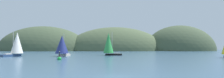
# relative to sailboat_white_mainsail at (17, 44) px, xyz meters

# --- Properties ---
(ground_plane) EXTENTS (360.00, 360.00, 0.00)m
(ground_plane) POSITION_rel_sailboat_white_mainsail_xyz_m (34.61, -46.33, -4.62)
(ground_plane) COLOR #385670
(headland_center) EXTENTS (82.88, 44.00, 39.59)m
(headland_center) POSITION_rel_sailboat_white_mainsail_xyz_m (39.61, 88.67, -4.62)
(headland_center) COLOR #4C5B3D
(headland_center) RESTS_ON ground_plane
(headland_right) EXTENTS (59.40, 44.00, 42.86)m
(headland_right) POSITION_rel_sailboat_white_mainsail_xyz_m (94.61, 88.67, -4.62)
(headland_right) COLOR #425138
(headland_right) RESTS_ON ground_plane
(headland_left) EXTENTS (75.06, 44.00, 40.91)m
(headland_left) POSITION_rel_sailboat_white_mainsail_xyz_m (-20.39, 88.67, -4.62)
(headland_left) COLOR #425138
(headland_left) RESTS_ON ground_plane
(sailboat_white_mainsail) EXTENTS (6.95, 7.96, 9.53)m
(sailboat_white_mainsail) POSITION_rel_sailboat_white_mainsail_xyz_m (0.00, 0.00, 0.00)
(sailboat_white_mainsail) COLOR navy
(sailboat_white_mainsail) RESTS_ON ground_plane
(sailboat_green_sail) EXTENTS (7.83, 4.67, 9.45)m
(sailboat_green_sail) POSITION_rel_sailboat_white_mainsail_xyz_m (33.89, 6.11, 0.17)
(sailboat_green_sail) COLOR black
(sailboat_green_sail) RESTS_ON ground_plane
(sailboat_navy_sail) EXTENTS (5.83, 8.25, 8.42)m
(sailboat_navy_sail) POSITION_rel_sailboat_white_mainsail_xyz_m (16.89, -1.08, -0.47)
(sailboat_navy_sail) COLOR #B7B2A8
(sailboat_navy_sail) RESTS_ON ground_plane
(channel_buoy) EXTENTS (1.10, 1.10, 2.64)m
(channel_buoy) POSITION_rel_sailboat_white_mainsail_xyz_m (20.41, -18.36, -4.25)
(channel_buoy) COLOR green
(channel_buoy) RESTS_ON ground_plane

